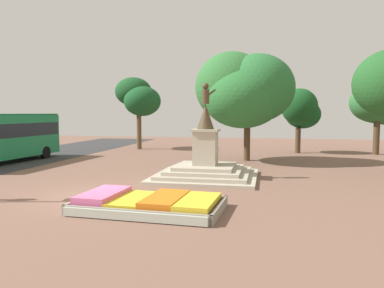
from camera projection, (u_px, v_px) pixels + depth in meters
The scene contains 8 objects.
ground_plane at pixel (91, 197), 14.98m from camera, with size 73.40×73.40×0.00m, color brown.
flower_planter at pixel (148, 204), 12.93m from camera, with size 5.19×3.13×0.57m.
statue_monument at pixel (205, 165), 19.28m from camera, with size 5.24×5.24×4.89m.
city_bus at pixel (0, 135), 24.91m from camera, with size 3.08×9.48×3.31m.
park_tree_far_left at pixel (301, 110), 31.30m from camera, with size 3.35×3.36×5.39m.
park_tree_behind_statue at pixel (138, 97), 34.85m from camera, with size 4.54×4.15×6.70m.
park_tree_far_right at pixel (244, 91), 25.50m from camera, with size 6.79×5.99×7.56m.
park_tree_street_side at pixel (381, 99), 30.43m from camera, with size 4.77×4.18×7.11m.
Camera 1 is at (6.93, -13.64, 3.38)m, focal length 35.00 mm.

